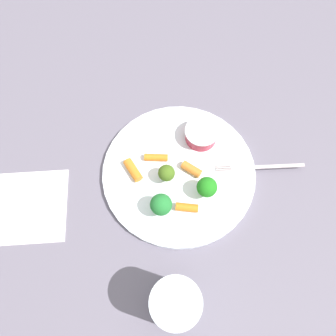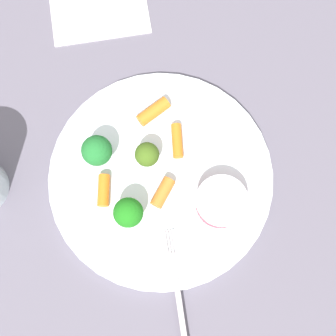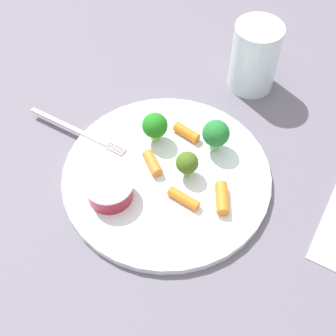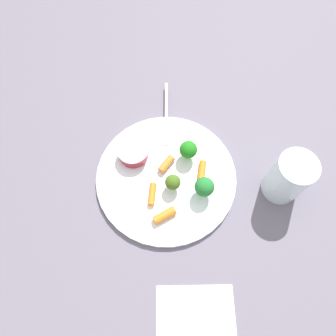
{
  "view_description": "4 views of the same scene",
  "coord_description": "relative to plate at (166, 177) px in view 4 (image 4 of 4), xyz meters",
  "views": [
    {
      "loc": [
        -0.04,
        0.24,
        0.59
      ],
      "look_at": [
        0.02,
        0.01,
        0.03
      ],
      "focal_mm": 36.15,
      "sensor_mm": 36.0,
      "label": 1
    },
    {
      "loc": [
        -0.14,
        -0.03,
        0.6
      ],
      "look_at": [
        0.01,
        -0.01,
        0.02
      ],
      "focal_mm": 50.92,
      "sensor_mm": 36.0,
      "label": 2
    },
    {
      "loc": [
        0.28,
        -0.25,
        0.53
      ],
      "look_at": [
        -0.0,
        0.0,
        0.02
      ],
      "focal_mm": 50.33,
      "sensor_mm": 36.0,
      "label": 3
    },
    {
      "loc": [
        0.22,
        0.08,
        0.58
      ],
      "look_at": [
        -0.01,
        0.0,
        0.03
      ],
      "focal_mm": 32.3,
      "sensor_mm": 36.0,
      "label": 4
    }
  ],
  "objects": [
    {
      "name": "ground_plane",
      "position": [
        0.0,
        0.0,
        -0.01
      ],
      "size": [
        2.4,
        2.4,
        0.0
      ],
      "primitive_type": "plane",
      "color": "slate"
    },
    {
      "name": "carrot_stick_3",
      "position": [
        -0.03,
        0.07,
        0.01
      ],
      "size": [
        0.04,
        0.02,
        0.01
      ],
      "primitive_type": "cylinder",
      "rotation": [
        1.57,
        0.0,
        4.87
      ],
      "color": "orange",
      "rests_on": "plate"
    },
    {
      "name": "sauce_cup",
      "position": [
        -0.02,
        -0.08,
        0.02
      ],
      "size": [
        0.06,
        0.06,
        0.03
      ],
      "color": "maroon",
      "rests_on": "plate"
    },
    {
      "name": "drinking_glass",
      "position": [
        -0.05,
        0.23,
        0.05
      ],
      "size": [
        0.07,
        0.07,
        0.11
      ],
      "primitive_type": "cylinder",
      "color": "silver",
      "rests_on": "ground_plane"
    },
    {
      "name": "broccoli_floret_2",
      "position": [
        0.01,
        0.08,
        0.04
      ],
      "size": [
        0.04,
        0.04,
        0.05
      ],
      "color": "#7FBA74",
      "rests_on": "plate"
    },
    {
      "name": "fork",
      "position": [
        -0.14,
        -0.05,
        0.01
      ],
      "size": [
        0.16,
        0.06,
        0.0
      ],
      "color": "#BDAFB1",
      "rests_on": "plate"
    },
    {
      "name": "broccoli_floret_1",
      "position": [
        -0.06,
        0.03,
        0.03
      ],
      "size": [
        0.04,
        0.04,
        0.05
      ],
      "color": "#90C458",
      "rests_on": "plate"
    },
    {
      "name": "broccoli_floret_0",
      "position": [
        0.02,
        0.02,
        0.03
      ],
      "size": [
        0.03,
        0.03,
        0.04
      ],
      "color": "#83AA68",
      "rests_on": "plate"
    },
    {
      "name": "carrot_stick_1",
      "position": [
        0.08,
        0.02,
        0.01
      ],
      "size": [
        0.04,
        0.04,
        0.02
      ],
      "primitive_type": "cylinder",
      "rotation": [
        1.57,
        0.0,
        0.83
      ],
      "color": "orange",
      "rests_on": "plate"
    },
    {
      "name": "carrot_stick_0",
      "position": [
        -0.02,
        -0.01,
        0.01
      ],
      "size": [
        0.04,
        0.03,
        0.02
      ],
      "primitive_type": "cylinder",
      "rotation": [
        1.57,
        0.0,
        1.25
      ],
      "color": "orange",
      "rests_on": "plate"
    },
    {
      "name": "napkin",
      "position": [
        0.25,
        0.14,
        -0.0
      ],
      "size": [
        0.18,
        0.18,
        0.0
      ],
      "primitive_type": "cube",
      "rotation": [
        0.0,
        0.0,
        0.33
      ],
      "color": "white",
      "rests_on": "ground_plane"
    },
    {
      "name": "plate",
      "position": [
        0.0,
        0.0,
        0.0
      ],
      "size": [
        0.28,
        0.28,
        0.01
      ],
      "primitive_type": "cylinder",
      "color": "white",
      "rests_on": "ground_plane"
    },
    {
      "name": "carrot_stick_2",
      "position": [
        0.05,
        -0.01,
        0.01
      ],
      "size": [
        0.05,
        0.02,
        0.01
      ],
      "primitive_type": "cylinder",
      "rotation": [
        1.57,
        0.0,
        4.94
      ],
      "color": "orange",
      "rests_on": "plate"
    }
  ]
}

